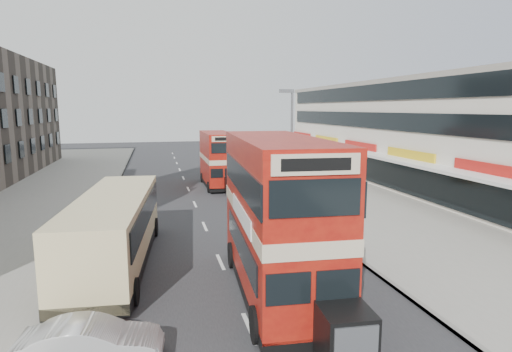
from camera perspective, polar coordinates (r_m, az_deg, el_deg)
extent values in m
cube|color=#28282B|center=(31.02, -8.19, -3.76)|extent=(12.00, 90.00, 0.01)
cube|color=gray|center=(34.21, 12.26, -2.55)|extent=(12.00, 90.00, 0.15)
cube|color=gray|center=(32.25, -29.99, -4.28)|extent=(12.00, 90.00, 0.15)
cube|color=gray|center=(31.07, -19.49, -4.04)|extent=(0.20, 90.00, 0.16)
cube|color=gray|center=(32.12, 2.72, -3.11)|extent=(0.20, 90.00, 0.16)
cube|color=beige|center=(39.43, 21.77, 5.01)|extent=(8.00, 46.00, 9.00)
cube|color=black|center=(37.53, 16.46, 0.66)|extent=(0.10, 44.00, 2.40)
cube|color=gray|center=(39.42, 22.17, 11.69)|extent=(8.20, 46.20, 0.40)
cube|color=white|center=(36.95, 15.41, 2.77)|extent=(1.80, 44.00, 0.20)
cylinder|color=slate|center=(29.78, 4.78, 3.56)|extent=(0.16, 0.16, 8.00)
cube|color=slate|center=(29.54, 4.13, 11.29)|extent=(1.00, 0.20, 0.25)
cube|color=black|center=(16.49, 2.78, -13.98)|extent=(3.34, 9.01, 0.39)
cube|color=maroon|center=(16.02, 2.81, -9.60)|extent=(3.32, 9.01, 2.43)
cube|color=beige|center=(15.63, 2.85, -4.80)|extent=(3.37, 9.05, 0.50)
cube|color=maroon|center=(15.37, 2.89, 0.01)|extent=(3.32, 9.01, 2.32)
cube|color=maroon|center=(15.23, 2.93, 4.67)|extent=(3.34, 9.03, 0.28)
cube|color=black|center=(12.04, 11.89, -20.18)|extent=(1.41, 1.41, 1.44)
cube|color=black|center=(37.88, -5.18, -0.89)|extent=(2.30, 7.27, 0.32)
cube|color=maroon|center=(37.71, -5.20, 0.74)|extent=(2.28, 7.27, 2.00)
cube|color=beige|center=(37.57, -5.23, 2.45)|extent=(2.32, 7.31, 0.41)
cube|color=maroon|center=(37.46, -5.25, 4.11)|extent=(2.28, 7.27, 1.91)
cube|color=maroon|center=(37.38, -5.27, 5.67)|extent=(2.30, 7.29, 0.23)
cube|color=black|center=(33.83, -3.21, -1.21)|extent=(1.09, 1.09, 1.18)
cube|color=black|center=(20.05, -18.25, -10.04)|extent=(3.72, 11.12, 0.44)
cube|color=beige|center=(19.68, -18.44, -6.57)|extent=(3.70, 11.12, 2.84)
imported|color=beige|center=(13.00, -21.27, -20.17)|extent=(3.88, 1.69, 1.24)
imported|color=maroon|center=(26.45, 3.73, -4.34)|extent=(5.06, 2.30, 1.44)
imported|color=orange|center=(34.29, 0.52, -1.37)|extent=(4.70, 2.47, 1.26)
imported|color=#5EAABD|center=(45.15, -3.38, 1.09)|extent=(3.63, 1.77, 1.19)
imported|color=gray|center=(27.24, 8.73, -3.32)|extent=(0.77, 0.64, 1.79)
imported|color=gray|center=(30.49, 0.31, -3.01)|extent=(0.74, 1.80, 0.92)
imported|color=black|center=(30.32, 0.31, -1.43)|extent=(0.74, 0.51, 1.94)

